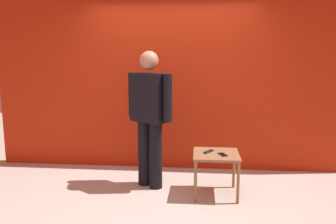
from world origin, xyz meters
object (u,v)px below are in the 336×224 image
(standing_person, at_px, (150,112))
(cell_phone, at_px, (223,155))
(side_table, at_px, (216,159))
(tv_remote, at_px, (208,152))

(standing_person, distance_m, cell_phone, 1.07)
(standing_person, bearing_deg, side_table, -13.31)
(side_table, relative_size, cell_phone, 3.88)
(standing_person, xyz_separation_m, tv_remote, (0.76, -0.17, -0.46))
(side_table, xyz_separation_m, tv_remote, (-0.09, 0.03, 0.08))
(side_table, bearing_deg, tv_remote, 159.82)
(side_table, height_order, cell_phone, cell_phone)
(standing_person, bearing_deg, tv_remote, -12.43)
(standing_person, height_order, side_table, standing_person)
(standing_person, relative_size, tv_remote, 10.51)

